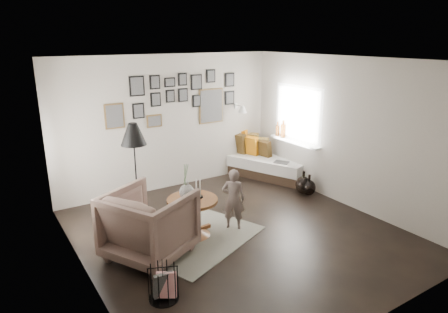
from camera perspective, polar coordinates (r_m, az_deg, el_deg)
ground at (r=6.26m, az=2.13°, el=-10.89°), size 4.80×4.80×0.00m
wall_back at (r=7.80m, az=-7.92°, el=4.75°), size 4.50×0.00×4.50m
wall_front at (r=4.16m, az=21.73°, el=-7.19°), size 4.50×0.00×4.50m
wall_left at (r=4.90m, az=-19.88°, el=-3.39°), size 0.00×4.80×4.80m
wall_right at (r=7.26m, az=17.01°, el=3.27°), size 0.00×4.80×4.80m
ceiling at (r=5.55m, az=2.43°, el=13.62°), size 4.80×4.80×0.00m
door_left at (r=6.10m, az=-22.17°, el=-2.21°), size 0.00×2.14×2.14m
window_right at (r=8.20m, az=9.36°, el=2.63°), size 0.15×1.32×1.30m
gallery_wall at (r=7.83m, az=-6.07°, el=8.15°), size 2.74×0.03×1.08m
wall_sconce at (r=8.31m, az=2.61°, el=6.77°), size 0.18×0.36×0.16m
rug at (r=6.10m, az=-3.67°, el=-11.63°), size 2.16×1.86×0.01m
pedestal_table at (r=6.10m, az=-4.48°, el=-8.83°), size 0.76×0.76×0.60m
vase at (r=5.88m, az=-5.37°, el=-4.65°), size 0.22×0.22×0.54m
candles at (r=5.96m, az=-3.65°, el=-4.63°), size 0.13×0.13×0.28m
daybed at (r=8.74m, az=5.45°, el=-0.62°), size 1.50×2.07×0.94m
magazine_on_daybed at (r=8.23m, az=8.22°, el=-0.82°), size 0.33×0.36×0.02m
armchair at (r=5.55m, az=-10.59°, el=-9.47°), size 1.40×1.39×0.95m
armchair_cushion at (r=5.60m, az=-10.51°, el=-9.16°), size 0.58×0.59×0.20m
floor_lamp at (r=6.16m, az=-12.80°, el=2.57°), size 0.39×0.39×1.67m
magazine_basket at (r=4.82m, az=-8.65°, el=-17.50°), size 0.43×0.43×0.41m
demijohn_large at (r=7.82m, az=11.24°, el=-4.00°), size 0.30×0.30×0.45m
demijohn_small at (r=7.77m, az=12.02°, el=-4.34°), size 0.26×0.26×0.41m
child at (r=6.20m, az=1.35°, el=-6.12°), size 0.42×0.41×0.98m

